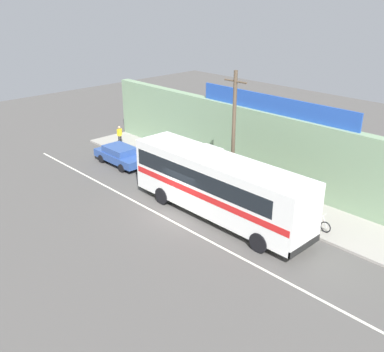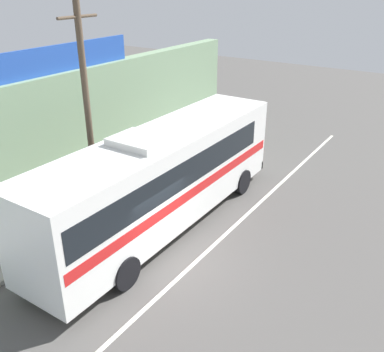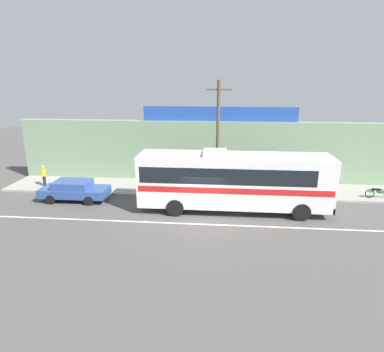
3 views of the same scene
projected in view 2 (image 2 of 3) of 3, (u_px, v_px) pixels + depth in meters
The scene contains 11 objects.
ground_plane at pixel (167, 261), 13.93m from camera, with size 70.00×70.00×0.00m, color #4F4C49.
sidewalk_slab at pixel (58, 215), 16.50m from camera, with size 30.00×3.60×0.14m, color gray.
storefront_facade at pixel (12, 147), 16.59m from camera, with size 30.00×0.70×4.80m, color gray.
storefront_billboard at pixel (17, 66), 15.95m from camera, with size 11.71×0.12×1.10m, color #234CAD.
road_center_stripe at pixel (187, 270), 13.53m from camera, with size 30.00×0.14×0.01m, color silver.
intercity_bus at pixel (162, 175), 15.06m from camera, with size 11.54×2.64×3.78m.
utility_pole at pixel (88, 114), 14.62m from camera, with size 1.60×0.22×7.71m.
motorcycle_blue at pixel (178, 156), 20.57m from camera, with size 1.90×0.56×0.94m.
motorcycle_purple at pixel (231, 127), 24.58m from camera, with size 1.83×0.56×0.94m.
pedestrian_near_shop at pixel (106, 176), 17.35m from camera, with size 0.30×0.48×1.62m.
pedestrian_by_curb at pixel (127, 167), 18.11m from camera, with size 0.30×0.48×1.64m.
Camera 2 is at (-9.09, -7.00, 8.42)m, focal length 40.20 mm.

